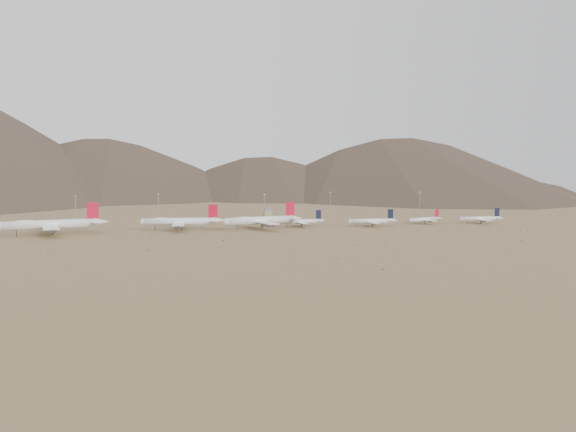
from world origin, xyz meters
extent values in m
plane|color=#A07F52|center=(0.00, 0.00, 0.00)|extent=(3000.00, 3000.00, 0.00)
cylinder|color=white|center=(-156.85, 23.90, 8.01)|extent=(65.72, 21.16, 6.80)
sphere|color=white|center=(-188.96, 16.64, 8.01)|extent=(6.67, 6.67, 6.67)
cone|color=white|center=(-120.88, 32.04, 8.52)|extent=(12.91, 8.59, 6.12)
cube|color=white|center=(-158.13, 23.61, 6.99)|extent=(23.59, 61.19, 0.85)
cube|color=white|center=(-126.02, 30.88, 8.69)|extent=(10.84, 23.68, 0.41)
cube|color=red|center=(-127.30, 30.59, 17.45)|extent=(8.48, 2.49, 12.07)
cylinder|color=black|center=(-179.32, 18.82, 2.30)|extent=(0.44, 0.44, 4.61)
cylinder|color=black|center=(-155.94, 25.85, 2.30)|extent=(0.55, 0.55, 4.61)
cylinder|color=black|center=(-155.19, 22.54, 2.30)|extent=(0.55, 0.55, 4.61)
ellipsoid|color=white|center=(-173.54, 20.13, 9.88)|extent=(21.68, 9.63, 4.08)
cylinder|color=slate|center=(-160.79, 35.39, 5.31)|extent=(7.10, 4.44, 3.06)
cylinder|color=slate|center=(-155.47, 11.84, 5.31)|extent=(7.10, 4.44, 3.06)
cylinder|color=slate|center=(-163.19, 45.98, 5.31)|extent=(7.10, 4.44, 3.06)
cylinder|color=slate|center=(-153.07, 1.24, 5.31)|extent=(7.10, 4.44, 3.06)
cylinder|color=white|center=(-60.92, 35.60, 6.97)|extent=(57.62, 10.67, 5.92)
sphere|color=white|center=(-89.48, 37.99, 6.97)|extent=(5.81, 5.81, 5.81)
cone|color=white|center=(-28.92, 32.93, 7.42)|extent=(10.73, 6.17, 5.33)
cube|color=white|center=(-62.06, 35.70, 6.09)|extent=(13.51, 53.13, 0.74)
cube|color=white|center=(-33.49, 33.31, 7.57)|extent=(6.80, 20.33, 0.36)
cube|color=red|center=(-34.64, 33.41, 15.19)|extent=(7.47, 1.15, 10.51)
cylinder|color=black|center=(-80.91, 37.27, 2.01)|extent=(0.38, 0.38, 4.01)
cylinder|color=black|center=(-59.65, 36.98, 2.01)|extent=(0.48, 0.48, 4.01)
cylinder|color=black|center=(-59.90, 34.03, 2.01)|extent=(0.48, 0.48, 4.01)
ellipsoid|color=white|center=(-75.77, 36.84, 8.60)|extent=(18.65, 5.95, 3.55)
cylinder|color=slate|center=(-61.18, 46.17, 4.62)|extent=(5.93, 3.13, 2.67)
cylinder|color=slate|center=(-62.93, 25.22, 4.62)|extent=(5.93, 3.13, 2.67)
cylinder|color=slate|center=(-60.40, 55.60, 4.62)|extent=(5.93, 3.13, 2.67)
cylinder|color=slate|center=(-63.72, 15.80, 4.62)|extent=(5.93, 3.13, 2.67)
cylinder|color=white|center=(3.68, 26.95, 7.29)|extent=(59.65, 20.49, 6.19)
sphere|color=white|center=(-25.39, 19.71, 7.29)|extent=(6.07, 6.07, 6.07)
cone|color=white|center=(36.25, 35.06, 7.76)|extent=(11.82, 8.02, 5.57)
cube|color=white|center=(2.52, 26.66, 6.36)|extent=(22.58, 55.63, 0.77)
cube|color=white|center=(31.60, 33.90, 7.91)|extent=(10.28, 21.56, 0.37)
cube|color=red|center=(30.44, 33.61, 15.88)|extent=(7.70, 2.42, 10.99)
cylinder|color=black|center=(-16.67, 21.88, 2.10)|extent=(0.40, 0.40, 4.20)
cylinder|color=black|center=(4.47, 28.74, 2.10)|extent=(0.50, 0.50, 4.20)
cylinder|color=black|center=(5.22, 25.74, 2.10)|extent=(0.50, 0.50, 4.20)
ellipsoid|color=white|center=(-11.44, 23.19, 9.00)|extent=(19.73, 9.14, 3.72)
cylinder|color=slate|center=(-0.13, 37.32, 4.83)|extent=(6.49, 4.15, 2.79)
cylinder|color=slate|center=(5.18, 16.00, 4.83)|extent=(6.49, 4.15, 2.79)
cylinder|color=slate|center=(-2.52, 46.92, 4.83)|extent=(6.49, 4.15, 2.79)
cylinder|color=slate|center=(7.57, 6.40, 4.83)|extent=(6.49, 4.15, 2.79)
cylinder|color=white|center=(40.82, 37.77, 4.56)|extent=(35.58, 5.25, 3.85)
sphere|color=white|center=(23.10, 37.07, 4.56)|extent=(3.77, 3.77, 3.77)
cone|color=white|center=(60.66, 38.56, 4.85)|extent=(6.51, 3.71, 3.46)
cube|color=white|center=(40.11, 37.74, 3.98)|extent=(6.87, 30.59, 0.48)
cube|color=white|center=(57.82, 38.45, 4.94)|extent=(3.65, 11.67, 0.23)
cube|color=black|center=(57.12, 38.42, 10.28)|extent=(4.62, 0.53, 7.60)
cylinder|color=black|center=(28.42, 37.28, 1.32)|extent=(0.41, 0.41, 2.63)
cylinder|color=black|center=(41.49, 38.76, 1.32)|extent=(0.51, 0.51, 2.63)
cylinder|color=black|center=(41.57, 36.84, 1.32)|extent=(0.51, 0.51, 2.63)
cylinder|color=slate|center=(39.77, 46.25, 3.03)|extent=(3.61, 1.87, 1.73)
cylinder|color=slate|center=(40.45, 29.24, 3.03)|extent=(3.61, 1.87, 1.73)
cylinder|color=white|center=(100.26, 24.16, 4.80)|extent=(37.51, 7.15, 4.05)
sphere|color=white|center=(81.67, 25.72, 4.80)|extent=(3.97, 3.97, 3.97)
cone|color=white|center=(121.07, 22.42, 5.10)|extent=(6.99, 4.19, 3.64)
cube|color=white|center=(99.52, 24.22, 4.19)|extent=(8.61, 32.36, 0.51)
cube|color=white|center=(118.10, 22.67, 5.20)|extent=(4.36, 12.39, 0.24)
cube|color=black|center=(117.36, 22.73, 10.82)|extent=(4.86, 0.77, 7.99)
cylinder|color=black|center=(87.25, 25.25, 1.39)|extent=(0.43, 0.43, 2.77)
cylinder|color=black|center=(101.09, 25.11, 1.39)|extent=(0.53, 0.53, 2.77)
cylinder|color=black|center=(100.92, 23.09, 1.39)|extent=(0.53, 0.53, 2.77)
cylinder|color=slate|center=(100.26, 33.14, 3.19)|extent=(3.87, 2.13, 1.82)
cylinder|color=slate|center=(98.77, 15.30, 3.19)|extent=(3.87, 2.13, 1.82)
cylinder|color=white|center=(156.47, 34.63, 4.15)|extent=(32.06, 11.98, 3.51)
sphere|color=white|center=(140.90, 30.33, 4.15)|extent=(3.44, 3.44, 3.44)
cone|color=white|center=(173.90, 39.45, 4.41)|extent=(6.44, 4.59, 3.16)
cube|color=white|center=(155.84, 34.46, 3.63)|extent=(12.35, 28.05, 0.44)
cube|color=white|center=(171.41, 38.76, 4.50)|extent=(5.60, 10.91, 0.21)
cube|color=red|center=(170.78, 38.59, 9.36)|extent=(4.13, 1.42, 6.92)
cylinder|color=black|center=(145.57, 31.62, 1.20)|extent=(0.37, 0.37, 2.40)
cylinder|color=black|center=(156.86, 35.65, 1.20)|extent=(0.46, 0.46, 2.40)
cylinder|color=black|center=(157.32, 33.96, 1.20)|extent=(0.46, 0.46, 2.40)
cylinder|color=slate|center=(153.78, 41.93, 2.76)|extent=(3.53, 2.38, 1.58)
cylinder|color=slate|center=(157.91, 26.99, 2.76)|extent=(3.53, 2.38, 1.58)
cylinder|color=white|center=(206.70, 24.70, 4.58)|extent=(35.81, 7.06, 3.87)
sphere|color=white|center=(188.97, 26.30, 4.58)|extent=(3.79, 3.79, 3.79)
cone|color=white|center=(226.56, 22.91, 4.87)|extent=(6.70, 4.04, 3.48)
cube|color=white|center=(205.99, 24.77, 4.00)|extent=(8.42, 30.91, 0.48)
cube|color=white|center=(223.73, 23.16, 4.96)|extent=(4.24, 11.84, 0.23)
cube|color=black|center=(223.02, 23.23, 10.33)|extent=(4.64, 0.76, 7.63)
cylinder|color=black|center=(194.29, 25.82, 1.32)|extent=(0.41, 0.41, 2.65)
cylinder|color=black|center=(207.50, 25.60, 1.32)|extent=(0.51, 0.51, 2.65)
cylinder|color=black|center=(207.32, 23.67, 1.32)|extent=(0.51, 0.51, 2.65)
cylinder|color=slate|center=(206.76, 33.28, 3.04)|extent=(3.70, 2.05, 1.74)
cylinder|color=slate|center=(205.22, 16.25, 3.04)|extent=(3.70, 2.05, 1.74)
cube|color=gray|center=(30.00, 120.00, 4.00)|extent=(8.00, 8.00, 8.00)
cube|color=slate|center=(30.00, 120.00, 10.00)|extent=(6.00, 6.00, 4.00)
cylinder|color=gray|center=(-149.74, 122.35, 12.50)|extent=(0.50, 0.50, 25.00)
cube|color=gray|center=(-149.74, 122.35, 25.30)|extent=(2.00, 0.60, 0.80)
cylinder|color=gray|center=(-75.31, 137.46, 12.50)|extent=(0.50, 0.50, 25.00)
cube|color=gray|center=(-75.31, 137.46, 25.30)|extent=(2.00, 0.60, 0.80)
cylinder|color=gray|center=(23.55, 105.15, 12.50)|extent=(0.50, 0.50, 25.00)
cube|color=gray|center=(23.55, 105.15, 25.30)|extent=(2.00, 0.60, 0.80)
cylinder|color=gray|center=(102.79, 141.08, 12.50)|extent=(0.50, 0.50, 25.00)
cube|color=gray|center=(102.79, 141.08, 25.30)|extent=(2.00, 0.60, 0.80)
cylinder|color=gray|center=(197.61, 123.11, 12.50)|extent=(0.50, 0.50, 25.00)
cube|color=gray|center=(197.61, 123.11, 25.30)|extent=(2.00, 0.60, 0.80)
ellipsoid|color=brown|center=(41.10, -89.91, 0.39)|extent=(0.96, 0.96, 0.78)
ellipsoid|color=brown|center=(13.18, -136.35, 0.32)|extent=(0.76, 0.76, 0.63)
ellipsoid|color=brown|center=(-141.60, -145.24, 0.17)|extent=(0.52, 0.52, 0.34)
ellipsoid|color=brown|center=(198.58, 0.89, 0.46)|extent=(1.10, 1.10, 0.93)
ellipsoid|color=brown|center=(202.62, -46.07, 0.19)|extent=(0.69, 0.69, 0.39)
ellipsoid|color=brown|center=(-17.16, -39.34, 0.17)|extent=(0.68, 0.68, 0.35)
ellipsoid|color=brown|center=(-165.33, -18.72, 0.32)|extent=(0.72, 0.72, 0.64)
ellipsoid|color=brown|center=(-172.53, -43.96, 0.27)|extent=(0.69, 0.69, 0.54)
ellipsoid|color=brown|center=(146.89, -123.50, 0.21)|extent=(0.58, 0.58, 0.41)
ellipsoid|color=brown|center=(-60.02, -10.90, 0.22)|extent=(0.54, 0.54, 0.45)
ellipsoid|color=brown|center=(59.91, -96.51, 0.29)|extent=(1.01, 1.01, 0.58)
ellipsoid|color=brown|center=(-84.55, -5.72, 0.38)|extent=(0.93, 0.93, 0.76)
ellipsoid|color=brown|center=(-21.86, -56.44, 0.30)|extent=(0.82, 0.82, 0.60)
ellipsoid|color=brown|center=(-45.04, 0.38, 0.37)|extent=(1.02, 1.02, 0.74)
ellipsoid|color=brown|center=(206.75, -32.07, 0.44)|extent=(0.98, 0.98, 0.88)
ellipsoid|color=brown|center=(-36.85, -44.00, 0.40)|extent=(1.02, 1.02, 0.81)
ellipsoid|color=brown|center=(-3.69, -99.21, 0.35)|extent=(0.83, 0.83, 0.70)
ellipsoid|color=brown|center=(11.08, -134.63, 0.17)|extent=(0.52, 0.52, 0.33)
ellipsoid|color=brown|center=(160.33, -94.56, 0.36)|extent=(0.85, 0.85, 0.72)
ellipsoid|color=brown|center=(-88.52, -155.24, 0.18)|extent=(0.51, 0.51, 0.36)
ellipsoid|color=brown|center=(158.07, 2.94, 0.28)|extent=(1.06, 1.06, 0.57)
ellipsoid|color=brown|center=(206.38, -92.09, 0.30)|extent=(0.73, 0.73, 0.61)
ellipsoid|color=brown|center=(-143.50, -75.12, 0.37)|extent=(0.87, 0.87, 0.74)
ellipsoid|color=brown|center=(22.31, -175.22, 0.45)|extent=(1.08, 1.08, 0.91)
ellipsoid|color=brown|center=(170.42, -76.17, 0.20)|extent=(0.59, 0.59, 0.39)
ellipsoid|color=brown|center=(76.56, -25.05, 0.16)|extent=(0.52, 0.52, 0.31)
ellipsoid|color=brown|center=(-86.60, -78.33, 0.35)|extent=(1.08, 1.08, 0.69)
ellipsoid|color=brown|center=(-123.58, -142.03, 0.20)|extent=(0.53, 0.53, 0.41)
camera|label=1|loc=(-88.71, -423.13, 47.74)|focal=35.00mm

